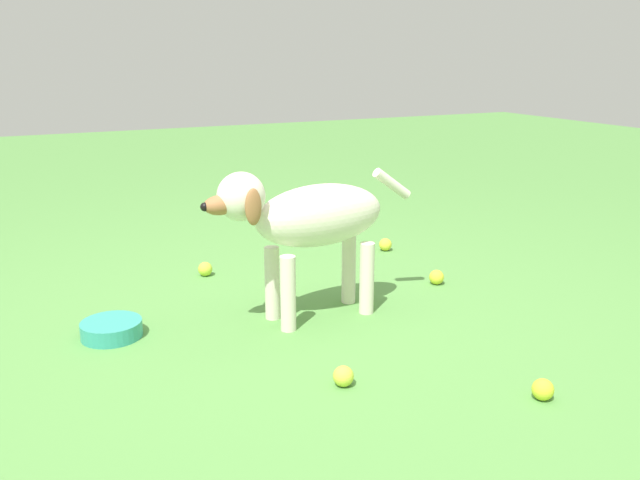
# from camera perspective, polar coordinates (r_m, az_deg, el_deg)

# --- Properties ---
(ground) EXTENTS (14.00, 14.00, 0.00)m
(ground) POSITION_cam_1_polar(r_m,az_deg,el_deg) (2.42, -3.14, -8.94)
(ground) COLOR #548C42
(dog) EXTENTS (0.24, 0.89, 0.60)m
(dog) POSITION_cam_1_polar(r_m,az_deg,el_deg) (2.53, -1.02, 1.75)
(dog) COLOR silver
(dog) RESTS_ON ground
(tennis_ball_0) EXTENTS (0.07, 0.07, 0.07)m
(tennis_ball_0) POSITION_cam_1_polar(r_m,az_deg,el_deg) (2.17, 18.33, -11.91)
(tennis_ball_0) COLOR #C8DB2E
(tennis_ball_0) RESTS_ON ground
(tennis_ball_1) EXTENTS (0.07, 0.07, 0.07)m
(tennis_ball_1) POSITION_cam_1_polar(r_m,az_deg,el_deg) (3.05, 9.83, -3.11)
(tennis_ball_1) COLOR yellow
(tennis_ball_1) RESTS_ON ground
(tennis_ball_2) EXTENTS (0.07, 0.07, 0.07)m
(tennis_ball_2) POSITION_cam_1_polar(r_m,az_deg,el_deg) (3.53, 5.55, -0.38)
(tennis_ball_2) COLOR yellow
(tennis_ball_2) RESTS_ON ground
(tennis_ball_3) EXTENTS (0.07, 0.07, 0.07)m
(tennis_ball_3) POSITION_cam_1_polar(r_m,az_deg,el_deg) (3.17, -9.69, -2.43)
(tennis_ball_3) COLOR #C1DF39
(tennis_ball_3) RESTS_ON ground
(tennis_ball_4) EXTENTS (0.07, 0.07, 0.07)m
(tennis_ball_4) POSITION_cam_1_polar(r_m,az_deg,el_deg) (2.14, 1.99, -11.43)
(tennis_ball_4) COLOR #C8DE3E
(tennis_ball_4) RESTS_ON ground
(water_bowl) EXTENTS (0.22, 0.22, 0.06)m
(water_bowl) POSITION_cam_1_polar(r_m,az_deg,el_deg) (2.59, -17.22, -7.21)
(water_bowl) COLOR teal
(water_bowl) RESTS_ON ground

